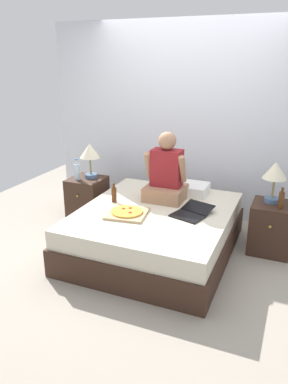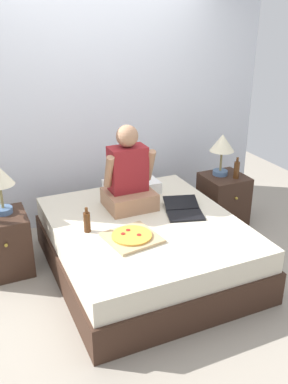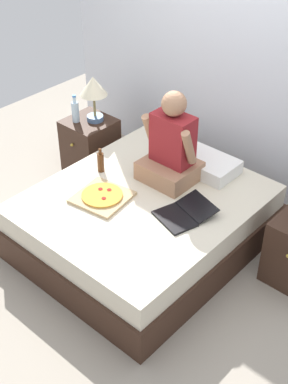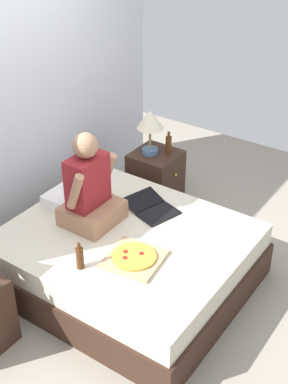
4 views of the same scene
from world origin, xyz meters
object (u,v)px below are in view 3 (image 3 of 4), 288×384
(water_bottle, at_px, (75,111))
(beer_bottle_on_bed, at_px, (101,162))
(nightstand_left, at_px, (90,146))
(lamp_on_left_nightstand, at_px, (93,89))
(person_seated, at_px, (171,148))
(pizza_box, at_px, (102,197))
(laptop, at_px, (182,214))
(bed, at_px, (144,221))

(water_bottle, relative_size, beer_bottle_on_bed, 1.25)
(nightstand_left, height_order, lamp_on_left_nightstand, lamp_on_left_nightstand)
(person_seated, relative_size, beer_bottle_on_bed, 3.55)
(lamp_on_left_nightstand, bearing_deg, pizza_box, -41.37)
(laptop, xyz_separation_m, beer_bottle_on_bed, (-0.91, 0.03, 0.07))
(bed, height_order, beer_bottle_on_bed, beer_bottle_on_bed)
(beer_bottle_on_bed, bearing_deg, pizza_box, -43.06)
(lamp_on_left_nightstand, distance_m, person_seated, 1.13)
(bed, bearing_deg, beer_bottle_on_bed, 176.24)
(bed, relative_size, laptop, 3.79)
(laptop, bearing_deg, person_seated, 139.47)
(bed, xyz_separation_m, lamp_on_left_nightstand, (-1.12, 0.55, 0.64))
(nightstand_left, xyz_separation_m, pizza_box, (0.93, -0.74, 0.23))
(water_bottle, bearing_deg, bed, -18.27)
(water_bottle, relative_size, pizza_box, 0.61)
(lamp_on_left_nightstand, relative_size, pizza_box, 0.99)
(person_seated, bearing_deg, beer_bottle_on_bed, -147.99)
(bed, height_order, lamp_on_left_nightstand, lamp_on_left_nightstand)
(nightstand_left, distance_m, lamp_on_left_nightstand, 0.61)
(water_bottle, bearing_deg, lamp_on_left_nightstand, 49.40)
(lamp_on_left_nightstand, xyz_separation_m, beer_bottle_on_bed, (0.60, -0.52, -0.30))
(laptop, bearing_deg, lamp_on_left_nightstand, 160.21)
(pizza_box, bearing_deg, bed, 45.86)
(bed, bearing_deg, pizza_box, -134.14)
(nightstand_left, height_order, person_seated, person_seated)
(lamp_on_left_nightstand, height_order, laptop, lamp_on_left_nightstand)
(lamp_on_left_nightstand, bearing_deg, bed, -26.10)
(water_bottle, relative_size, laptop, 0.57)
(water_bottle, height_order, beer_bottle_on_bed, water_bottle)
(person_seated, xyz_separation_m, laptop, (0.40, -0.34, -0.27))
(water_bottle, bearing_deg, nightstand_left, 48.35)
(nightstand_left, bearing_deg, person_seated, -7.45)
(nightstand_left, relative_size, lamp_on_left_nightstand, 1.24)
(water_bottle, height_order, laptop, water_bottle)
(bed, height_order, person_seated, person_seated)
(nightstand_left, height_order, water_bottle, water_bottle)
(lamp_on_left_nightstand, bearing_deg, nightstand_left, -128.63)
(laptop, xyz_separation_m, pizza_box, (-0.62, -0.24, -0.00))
(person_seated, distance_m, laptop, 0.59)
(nightstand_left, bearing_deg, water_bottle, -131.65)
(pizza_box, bearing_deg, water_bottle, 147.44)
(nightstand_left, relative_size, laptop, 1.14)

